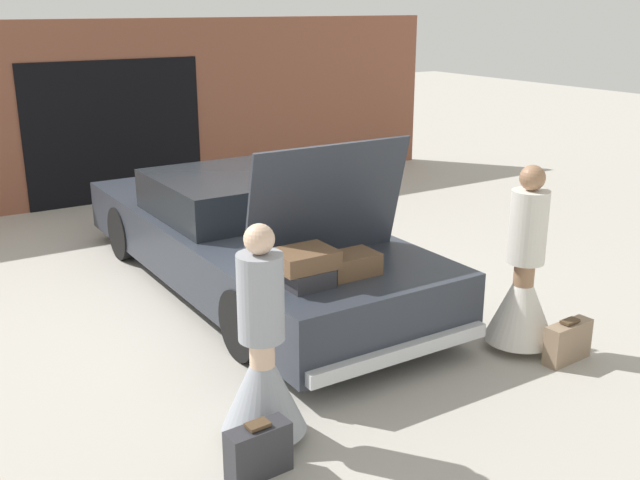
% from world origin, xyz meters
% --- Properties ---
extents(ground_plane, '(40.00, 40.00, 0.00)m').
position_xyz_m(ground_plane, '(0.00, 0.00, 0.00)').
color(ground_plane, '#ADA89E').
extents(garage_wall_back, '(12.00, 0.14, 2.80)m').
position_xyz_m(garage_wall_back, '(0.00, 4.55, 1.39)').
color(garage_wall_back, brown).
rests_on(garage_wall_back, ground_plane).
extents(car, '(1.94, 5.42, 1.86)m').
position_xyz_m(car, '(-0.00, 0.01, 0.56)').
color(car, '#2D333D').
rests_on(car, ground_plane).
extents(person_left, '(0.62, 0.62, 1.62)m').
position_xyz_m(person_left, '(-1.34, -2.82, 0.58)').
color(person_left, beige).
rests_on(person_left, ground_plane).
extents(person_right, '(0.63, 0.63, 1.70)m').
position_xyz_m(person_right, '(1.34, -2.75, 0.61)').
color(person_right, '#997051').
rests_on(person_right, ground_plane).
extents(suitcase_beside_left_person, '(0.45, 0.20, 0.39)m').
position_xyz_m(suitcase_beside_left_person, '(-1.59, -3.19, 0.18)').
color(suitcase_beside_left_person, '#2D2D33').
rests_on(suitcase_beside_left_person, ground_plane).
extents(suitcase_beside_right_person, '(0.50, 0.18, 0.39)m').
position_xyz_m(suitcase_beside_right_person, '(1.50, -3.17, 0.18)').
color(suitcase_beside_right_person, '#8C7259').
rests_on(suitcase_beside_right_person, ground_plane).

